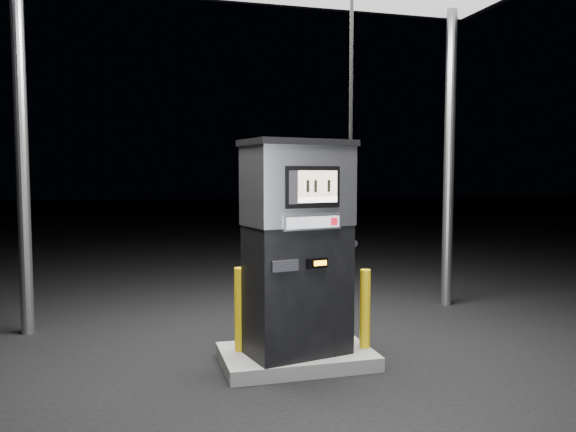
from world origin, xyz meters
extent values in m
plane|color=black|center=(0.00, 0.00, 0.00)|extent=(80.00, 80.00, 0.00)
cube|color=#60605B|center=(0.00, 0.00, 0.07)|extent=(1.60, 1.00, 0.15)
cylinder|color=gray|center=(-3.00, 2.00, 2.25)|extent=(0.16, 0.16, 4.50)
cylinder|color=gray|center=(3.00, 2.00, 2.25)|extent=(0.16, 0.16, 4.50)
cube|color=black|center=(-0.02, -0.10, 0.83)|extent=(1.13, 0.80, 1.36)
cube|color=silver|center=(-0.02, -0.10, 1.91)|extent=(1.16, 0.82, 0.81)
cube|color=black|center=(-0.02, -0.10, 2.35)|extent=(1.21, 0.87, 0.07)
cube|color=black|center=(0.05, -0.41, 1.91)|extent=(0.60, 0.16, 0.41)
cube|color=#C3AE8D|center=(0.10, -0.41, 1.94)|extent=(0.44, 0.10, 0.26)
cube|color=white|center=(0.10, -0.42, 1.78)|extent=(0.44, 0.10, 0.05)
cube|color=silver|center=(0.05, -0.41, 1.56)|extent=(0.64, 0.17, 0.15)
cube|color=#979B9F|center=(0.05, -0.43, 1.56)|extent=(0.58, 0.13, 0.11)
cube|color=#A70B18|center=(0.28, -0.38, 1.56)|extent=(0.07, 0.02, 0.08)
cube|color=black|center=(0.10, -0.39, 1.15)|extent=(0.24, 0.07, 0.10)
cube|color=orange|center=(0.13, -0.40, 1.15)|extent=(0.14, 0.03, 0.05)
cube|color=black|center=(-0.25, -0.47, 1.15)|extent=(0.28, 0.09, 0.11)
cube|color=black|center=(0.54, 0.02, 1.29)|extent=(0.15, 0.21, 0.27)
cylinder|color=gray|center=(0.60, 0.03, 1.29)|extent=(0.12, 0.25, 0.08)
cylinder|color=black|center=(0.59, -0.03, 3.10)|extent=(0.05, 0.05, 3.36)
cylinder|color=yellow|center=(-0.59, 0.13, 0.60)|extent=(0.13, 0.13, 0.89)
cylinder|color=yellow|center=(0.74, -0.11, 0.58)|extent=(0.12, 0.12, 0.86)
camera|label=1|loc=(-1.63, -5.66, 2.04)|focal=35.00mm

